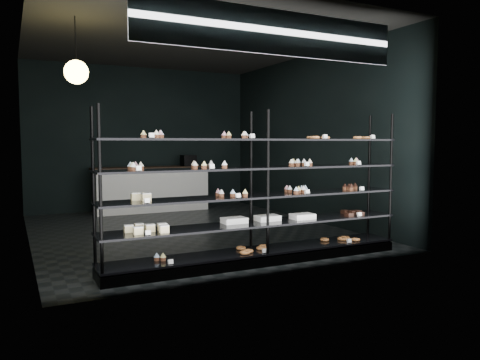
# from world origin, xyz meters

# --- Properties ---
(room) EXTENTS (5.01, 6.01, 3.20)m
(room) POSITION_xyz_m (0.00, 0.00, 1.60)
(room) COLOR black
(room) RESTS_ON ground
(display_shelf) EXTENTS (4.00, 0.50, 1.91)m
(display_shelf) POSITION_xyz_m (0.04, -2.45, 0.63)
(display_shelf) COLOR black
(display_shelf) RESTS_ON room
(signage) EXTENTS (3.30, 0.05, 0.50)m
(signage) POSITION_xyz_m (0.00, -2.93, 2.75)
(signage) COLOR #0D1241
(signage) RESTS_ON room
(pendant_lamp) EXTENTS (0.32, 0.32, 0.89)m
(pendant_lamp) POSITION_xyz_m (-1.88, -0.94, 2.45)
(pendant_lamp) COLOR black
(pendant_lamp) RESTS_ON room
(service_counter) EXTENTS (2.54, 0.65, 1.23)m
(service_counter) POSITION_xyz_m (0.08, 2.50, 0.50)
(service_counter) COLOR silver
(service_counter) RESTS_ON room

